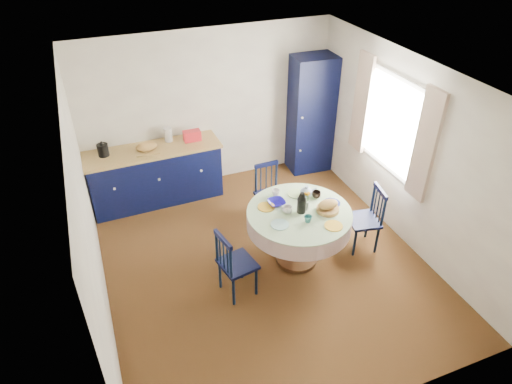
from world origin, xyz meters
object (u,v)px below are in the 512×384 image
(chair_far, at_px, (270,193))
(chair_right, at_px, (366,218))
(kitchen_counter, at_px, (155,174))
(cobalt_bowl, at_px, (276,203))
(mug_b, at_px, (308,219))
(dining_table, at_px, (299,219))
(pantry_cabinet, at_px, (311,115))
(chair_left, at_px, (235,263))
(mug_a, at_px, (288,210))
(mug_c, at_px, (316,195))
(mug_d, at_px, (276,193))

(chair_far, xyz_separation_m, chair_right, (0.96, -1.05, 0.01))
(kitchen_counter, distance_m, cobalt_bowl, 2.24)
(kitchen_counter, relative_size, mug_b, 21.30)
(dining_table, height_order, chair_right, dining_table)
(cobalt_bowl, bearing_deg, pantry_cabinet, 52.53)
(chair_far, bearing_deg, dining_table, -92.51)
(chair_left, height_order, mug_a, chair_left)
(kitchen_counter, distance_m, mug_c, 2.61)
(kitchen_counter, bearing_deg, mug_b, -59.68)
(kitchen_counter, relative_size, chair_far, 2.29)
(mug_b, bearing_deg, cobalt_bowl, 113.58)
(mug_a, bearing_deg, cobalt_bowl, 105.27)
(mug_b, bearing_deg, chair_left, -178.56)
(mug_a, xyz_separation_m, cobalt_bowl, (-0.06, 0.21, -0.02))
(mug_c, bearing_deg, pantry_cabinet, 64.99)
(mug_d, bearing_deg, chair_left, -140.65)
(pantry_cabinet, bearing_deg, chair_right, -93.28)
(pantry_cabinet, bearing_deg, mug_d, -125.26)
(pantry_cabinet, xyz_separation_m, mug_a, (-1.39, -2.10, -0.15))
(dining_table, height_order, cobalt_bowl, dining_table)
(chair_left, xyz_separation_m, chair_far, (0.97, 1.22, -0.01))
(pantry_cabinet, xyz_separation_m, cobalt_bowl, (-1.44, -1.88, -0.17))
(mug_a, relative_size, mug_c, 1.02)
(mug_d, xyz_separation_m, cobalt_bowl, (-0.06, -0.17, -0.02))
(mug_d, bearing_deg, mug_b, -77.37)
(mug_a, xyz_separation_m, mug_c, (0.48, 0.16, -0.00))
(chair_far, relative_size, chair_right, 0.97)
(pantry_cabinet, height_order, cobalt_bowl, pantry_cabinet)
(kitchen_counter, relative_size, dining_table, 1.55)
(kitchen_counter, relative_size, cobalt_bowl, 9.24)
(kitchen_counter, xyz_separation_m, chair_left, (0.47, -2.34, -0.00))
(kitchen_counter, relative_size, mug_c, 17.62)
(mug_a, bearing_deg, chair_left, -160.73)
(dining_table, bearing_deg, mug_a, 168.27)
(chair_right, distance_m, cobalt_bowl, 1.27)
(dining_table, distance_m, mug_a, 0.23)
(mug_a, bearing_deg, chair_far, 80.04)
(mug_a, xyz_separation_m, mug_b, (0.15, -0.26, -0.00))
(cobalt_bowl, bearing_deg, mug_c, -5.21)
(dining_table, height_order, mug_d, dining_table)
(mug_b, distance_m, mug_c, 0.54)
(mug_c, bearing_deg, chair_left, -160.91)
(kitchen_counter, distance_m, mug_a, 2.45)
(pantry_cabinet, distance_m, mug_c, 2.14)
(pantry_cabinet, height_order, mug_b, pantry_cabinet)
(chair_far, bearing_deg, cobalt_bowl, -108.92)
(pantry_cabinet, xyz_separation_m, mug_d, (-1.38, -1.72, -0.14))
(chair_far, bearing_deg, chair_right, -49.42)
(dining_table, relative_size, mug_c, 11.34)
(mug_a, height_order, cobalt_bowl, mug_a)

